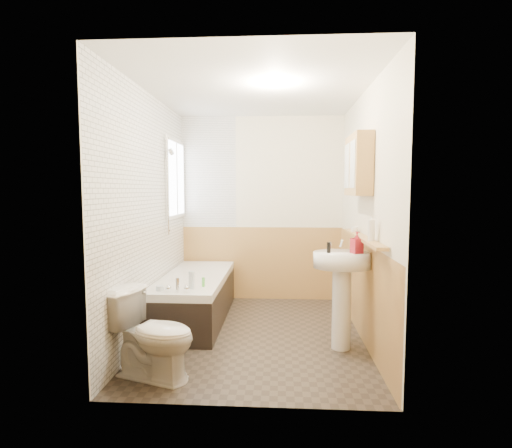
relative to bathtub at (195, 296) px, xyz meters
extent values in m
plane|color=#2F2821|center=(0.73, -0.46, -0.27)|extent=(2.80, 2.80, 0.00)
plane|color=white|center=(0.73, -0.46, 2.23)|extent=(2.80, 2.80, 0.00)
cube|color=#F6ECCB|center=(0.73, 0.95, 0.98)|extent=(2.20, 0.02, 2.50)
cube|color=#F6ECCB|center=(0.73, -1.87, 0.98)|extent=(2.20, 0.02, 2.50)
cube|color=#F6ECCB|center=(-0.38, -0.46, 0.98)|extent=(0.02, 2.80, 2.50)
cube|color=#F6ECCB|center=(1.84, -0.46, 0.98)|extent=(0.02, 2.80, 2.50)
cube|color=tan|center=(1.82, -0.46, 0.23)|extent=(0.01, 2.80, 1.00)
cube|color=tan|center=(0.73, -1.84, 0.23)|extent=(2.20, 0.01, 1.00)
cube|color=tan|center=(0.73, 0.93, 0.23)|extent=(2.20, 0.01, 1.00)
cube|color=white|center=(-0.36, -0.46, 0.98)|extent=(0.01, 2.80, 2.50)
cube|color=white|center=(0.01, 0.93, 1.48)|extent=(0.75, 0.01, 1.50)
cube|color=white|center=(-0.34, 0.49, 1.38)|extent=(0.03, 0.79, 0.99)
cube|color=white|center=(-0.32, 0.49, 1.38)|extent=(0.01, 0.70, 0.90)
cube|color=white|center=(-0.32, 0.49, 1.38)|extent=(0.01, 0.04, 0.90)
cube|color=black|center=(0.00, 0.00, -0.05)|extent=(0.70, 1.78, 0.45)
cube|color=white|center=(0.00, 0.00, 0.21)|extent=(0.70, 1.78, 0.08)
cube|color=white|center=(0.00, 0.00, 0.20)|extent=(0.56, 1.64, 0.04)
cylinder|color=silver|center=(0.00, -0.79, 0.32)|extent=(0.04, 0.04, 0.14)
sphere|color=silver|center=(-0.09, -0.79, 0.29)|extent=(0.06, 0.06, 0.06)
sphere|color=silver|center=(0.09, -0.79, 0.29)|extent=(0.06, 0.06, 0.06)
cylinder|color=silver|center=(-0.32, 0.05, 1.29)|extent=(0.02, 0.02, 1.15)
cylinder|color=silver|center=(-0.32, 0.05, 0.76)|extent=(0.04, 0.04, 0.02)
cylinder|color=silver|center=(-0.32, 0.05, 1.82)|extent=(0.04, 0.04, 0.02)
cylinder|color=silver|center=(-0.27, 0.05, 1.67)|extent=(0.06, 0.08, 0.08)
imported|color=white|center=(-0.03, -1.46, 0.08)|extent=(0.81, 0.61, 0.71)
cylinder|color=white|center=(1.57, -0.77, 0.10)|extent=(0.18, 0.18, 0.75)
ellipsoid|color=white|center=(1.57, -0.77, 0.58)|extent=(0.54, 0.44, 0.15)
cylinder|color=silver|center=(1.47, -0.67, 0.70)|extent=(0.03, 0.03, 0.08)
cylinder|color=silver|center=(1.67, -0.67, 0.70)|extent=(0.03, 0.03, 0.08)
cylinder|color=silver|center=(1.57, -0.69, 0.73)|extent=(0.02, 0.11, 0.09)
cube|color=tan|center=(1.77, -0.69, 0.78)|extent=(0.10, 1.50, 0.03)
cube|color=tan|center=(1.75, -0.53, 1.48)|extent=(0.16, 0.65, 0.59)
cube|color=silver|center=(1.66, -0.69, 1.48)|extent=(0.01, 0.25, 0.44)
cube|color=silver|center=(1.66, -0.38, 1.48)|extent=(0.01, 0.25, 0.44)
cylinder|color=silver|center=(1.77, -1.05, 0.89)|extent=(0.06, 0.06, 0.19)
cone|color=silver|center=(1.77, -1.02, 0.91)|extent=(0.06, 0.06, 0.23)
cylinder|color=silver|center=(1.77, -0.27, 0.82)|extent=(0.08, 0.08, 0.05)
imported|color=maroon|center=(1.69, -0.83, 0.70)|extent=(0.16, 0.22, 0.09)
cylinder|color=black|center=(1.44, -0.82, 0.70)|extent=(0.04, 0.04, 0.10)
cube|color=silver|center=(0.11, -0.65, 0.34)|extent=(0.06, 0.05, 0.18)
cylinder|color=silver|center=(-0.19, -0.73, 0.28)|extent=(0.09, 0.09, 0.05)
cylinder|color=#59C647|center=(0.21, -0.55, 0.30)|extent=(0.04, 0.04, 0.09)
camera|label=1|loc=(0.98, -4.51, 1.24)|focal=28.00mm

